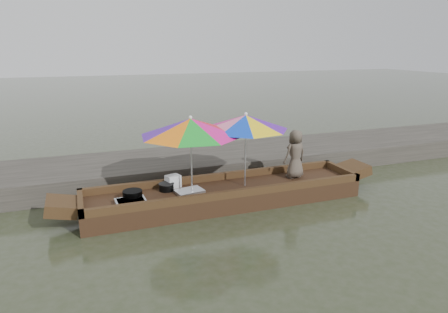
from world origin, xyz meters
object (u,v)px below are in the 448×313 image
object	(u,v)px
tray_crayfish	(131,202)
umbrella_bow	(191,155)
cooking_pot	(133,196)
tray_scallop	(189,191)
charcoal_grill	(166,187)
supply_bag	(173,181)
vendor	(295,154)
umbrella_stern	(245,150)
boat_hull	(226,196)

from	to	relation	value
tray_crayfish	umbrella_bow	distance (m)	1.46
cooking_pot	tray_scallop	distance (m)	1.12
charcoal_grill	umbrella_bow	bearing A→B (deg)	-31.05
supply_bag	umbrella_bow	world-z (taller)	umbrella_bow
tray_crayfish	supply_bag	size ratio (longest dim) A/B	1.95
supply_bag	vendor	world-z (taller)	vendor
umbrella_bow	charcoal_grill	bearing A→B (deg)	148.95
tray_crayfish	vendor	bearing A→B (deg)	4.99
cooking_pot	vendor	distance (m)	3.61
vendor	umbrella_bow	xyz separation A→B (m)	(-2.40, -0.12, 0.23)
cooking_pot	charcoal_grill	bearing A→B (deg)	22.94
supply_bag	tray_scallop	bearing A→B (deg)	-62.38
vendor	umbrella_stern	distance (m)	1.27
boat_hull	charcoal_grill	size ratio (longest dim) A/B	19.57
cooking_pot	tray_scallop	world-z (taller)	cooking_pot
boat_hull	cooking_pot	distance (m)	1.92
cooking_pot	umbrella_bow	world-z (taller)	umbrella_bow
charcoal_grill	umbrella_stern	bearing A→B (deg)	-9.75
tray_crayfish	umbrella_stern	world-z (taller)	umbrella_stern
boat_hull	tray_scallop	bearing A→B (deg)	-179.27
cooking_pot	umbrella_stern	distance (m)	2.43
tray_crayfish	boat_hull	bearing A→B (deg)	5.87
tray_crayfish	charcoal_grill	distance (m)	0.92
tray_crayfish	umbrella_bow	size ratio (longest dim) A/B	0.27
umbrella_bow	supply_bag	bearing A→B (deg)	124.33
boat_hull	tray_scallop	distance (m)	0.81
umbrella_bow	boat_hull	bearing A→B (deg)	0.00
boat_hull	vendor	bearing A→B (deg)	3.96
cooking_pot	charcoal_grill	world-z (taller)	cooking_pot
supply_bag	umbrella_bow	xyz separation A→B (m)	(0.29, -0.42, 0.65)
cooking_pot	supply_bag	size ratio (longest dim) A/B	1.32
tray_crayfish	charcoal_grill	bearing A→B (deg)	31.46
umbrella_stern	tray_crayfish	bearing A→B (deg)	-175.18
umbrella_bow	umbrella_stern	xyz separation A→B (m)	(1.15, 0.00, 0.00)
boat_hull	supply_bag	bearing A→B (deg)	157.34
umbrella_bow	umbrella_stern	size ratio (longest dim) A/B	1.14
vendor	umbrella_stern	size ratio (longest dim) A/B	0.63
boat_hull	umbrella_bow	world-z (taller)	umbrella_bow
tray_scallop	charcoal_grill	size ratio (longest dim) A/B	1.85
tray_crayfish	tray_scallop	size ratio (longest dim) A/B	1.00
vendor	umbrella_stern	world-z (taller)	umbrella_stern
tray_scallop	supply_bag	distance (m)	0.50
cooking_pot	umbrella_bow	xyz separation A→B (m)	(1.18, 0.03, 0.68)
supply_bag	umbrella_bow	size ratio (longest dim) A/B	0.14
tray_crayfish	vendor	distance (m)	3.69
tray_scallop	umbrella_bow	size ratio (longest dim) A/B	0.27
tray_crayfish	umbrella_bow	bearing A→B (deg)	9.22
supply_bag	cooking_pot	bearing A→B (deg)	-153.29
vendor	umbrella_bow	bearing A→B (deg)	-6.14
tray_scallop	vendor	bearing A→B (deg)	2.93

